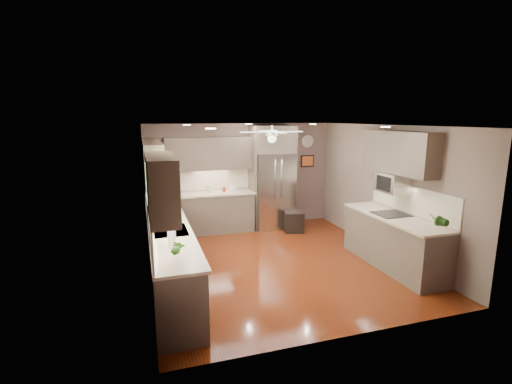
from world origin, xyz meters
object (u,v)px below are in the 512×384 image
paper_towel (172,237)px  soap_bottle (159,217)px  canister_c (209,188)px  potted_plant_right (437,220)px  canister_d (224,189)px  stool (294,222)px  potted_plant_left (178,248)px  bowl (233,190)px  refrigerator (273,179)px  microwave (393,183)px

paper_towel → soap_bottle: bearing=94.7°
canister_c → potted_plant_right: size_ratio=0.44×
canister_d → stool: size_ratio=0.22×
canister_c → potted_plant_left: (-1.09, -4.02, 0.07)m
potted_plant_right → bowl: size_ratio=1.72×
soap_bottle → refrigerator: 3.51m
canister_d → refrigerator: bearing=-1.6°
potted_plant_left → paper_towel: bearing=94.1°
bowl → paper_towel: paper_towel is taller
soap_bottle → potted_plant_left: 1.80m
stool → paper_towel: 4.28m
soap_bottle → bowl: size_ratio=0.80×
soap_bottle → bowl: 2.87m
stool → microwave: bearing=-66.1°
potted_plant_right → refrigerator: (-1.20, 3.93, 0.07)m
soap_bottle → potted_plant_left: size_ratio=0.53×
potted_plant_left → bowl: potted_plant_left is taller
microwave → paper_towel: 4.08m
canister_d → soap_bottle: size_ratio=0.68×
potted_plant_left → stool: potted_plant_left is taller
canister_d → microwave: bearing=-47.5°
canister_d → microwave: (2.51, -2.74, 0.48)m
canister_c → potted_plant_left: size_ratio=0.50×
potted_plant_right → paper_towel: (-3.87, 0.51, -0.04)m
potted_plant_left → refrigerator: bearing=56.2°
soap_bottle → potted_plant_right: size_ratio=0.47×
potted_plant_left → stool: size_ratio=0.62×
soap_bottle → potted_plant_right: 4.36m
canister_c → stool: canister_c is taller
bowl → refrigerator: refrigerator is taller
microwave → paper_towel: microwave is taller
bowl → refrigerator: size_ratio=0.09×
canister_d → soap_bottle: soap_bottle is taller
paper_towel → stool: bearing=44.0°
canister_c → canister_d: (0.35, -0.06, -0.03)m
potted_plant_right → microwave: 1.28m
canister_d → potted_plant_left: bearing=-110.0°
refrigerator → microwave: 3.03m
bowl → soap_bottle: bearing=-129.3°
stool → refrigerator: bearing=124.8°
potted_plant_right → stool: bearing=104.0°
canister_c → bowl: canister_c is taller
stool → paper_towel: bearing=-136.0°
canister_c → paper_towel: paper_towel is taller
bowl → stool: bowl is taller
potted_plant_left → soap_bottle: bearing=94.5°
soap_bottle → stool: bearing=27.6°
soap_bottle → bowl: (1.82, 2.22, -0.06)m
soap_bottle → potted_plant_left: (0.14, -1.79, 0.08)m
soap_bottle → microwave: microwave is taller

